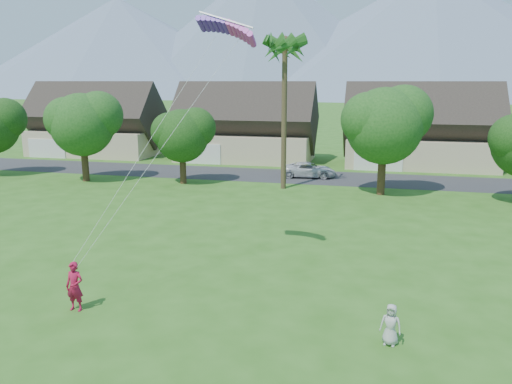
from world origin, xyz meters
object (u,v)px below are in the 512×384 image
(kite_flyer, at_px, (75,286))
(parafoil_kite, at_px, (228,27))
(watcher, at_px, (391,325))
(parked_car, at_px, (309,170))

(kite_flyer, xyz_separation_m, parafoil_kite, (4.64, 6.01, 10.22))
(watcher, bearing_deg, parked_car, 115.12)
(watcher, xyz_separation_m, parafoil_kite, (-7.40, 5.88, 10.48))
(kite_flyer, bearing_deg, parked_car, 79.99)
(watcher, distance_m, parked_car, 30.64)
(parafoil_kite, bearing_deg, kite_flyer, -122.85)
(kite_flyer, distance_m, parked_car, 30.50)
(parafoil_kite, bearing_deg, parked_car, 93.17)
(kite_flyer, height_order, parked_car, kite_flyer)
(parked_car, bearing_deg, kite_flyer, 164.91)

